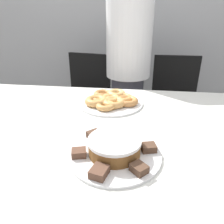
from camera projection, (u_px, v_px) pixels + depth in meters
name	position (u px, v px, depth m)	size (l,w,h in m)	color
wall_back	(130.00, 1.00, 2.20)	(8.00, 0.05, 2.60)	#A8AAAD
table	(108.00, 141.00, 1.00)	(1.79, 1.05, 0.75)	silver
person_standing	(128.00, 69.00, 1.69)	(0.34, 0.34, 1.53)	#383842
office_chair_left	(85.00, 107.00, 2.02)	(0.52, 0.52, 0.87)	black
office_chair_right	(174.00, 111.00, 1.93)	(0.44, 0.44, 0.87)	black
plate_cake	(114.00, 154.00, 0.78)	(0.33, 0.33, 0.01)	white
plate_donuts	(110.00, 103.00, 1.22)	(0.36, 0.36, 0.01)	white
frosted_cake	(114.00, 146.00, 0.77)	(0.19, 0.19, 0.06)	brown
lamington_0	(79.00, 153.00, 0.76)	(0.06, 0.05, 0.02)	brown
lamington_1	(99.00, 172.00, 0.67)	(0.06, 0.07, 0.03)	brown
lamington_2	(139.00, 168.00, 0.68)	(0.07, 0.07, 0.03)	#513828
lamington_3	(149.00, 147.00, 0.79)	(0.06, 0.06, 0.03)	#513828
lamington_4	(126.00, 133.00, 0.88)	(0.05, 0.05, 0.03)	brown
lamington_5	(95.00, 135.00, 0.86)	(0.08, 0.08, 0.03)	#513828
donut_0	(110.00, 99.00, 1.21)	(0.11, 0.11, 0.03)	tan
donut_1	(96.00, 101.00, 1.17)	(0.12, 0.12, 0.04)	tan
donut_2	(106.00, 106.00, 1.13)	(0.10, 0.10, 0.03)	tan
donut_3	(114.00, 102.00, 1.16)	(0.13, 0.13, 0.04)	tan
donut_4	(127.00, 101.00, 1.18)	(0.12, 0.12, 0.03)	#C68447
donut_5	(123.00, 98.00, 1.23)	(0.12, 0.12, 0.03)	tan
donut_6	(116.00, 94.00, 1.29)	(0.11, 0.11, 0.03)	#E5AD66
donut_7	(103.00, 94.00, 1.29)	(0.11, 0.11, 0.03)	#C68447
donut_8	(100.00, 98.00, 1.22)	(0.11, 0.11, 0.03)	#D18E4C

